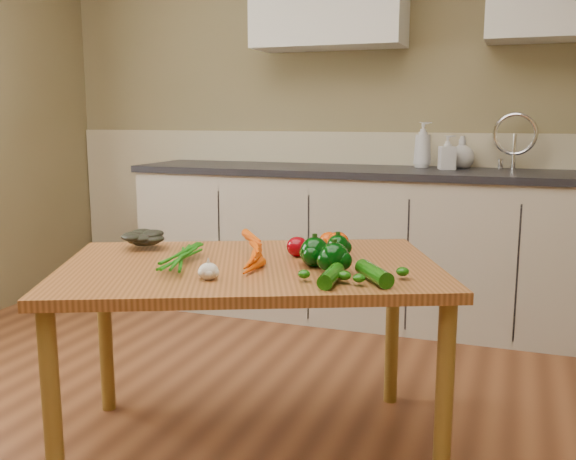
% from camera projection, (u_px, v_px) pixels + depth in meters
% --- Properties ---
extents(room, '(4.04, 5.04, 2.64)m').
position_uv_depth(room, '(154.00, 100.00, 1.88)').
color(room, brown).
rests_on(room, ground).
extents(counter_run, '(2.84, 0.64, 1.14)m').
position_uv_depth(counter_run, '(371.00, 243.00, 3.81)').
color(counter_run, '#B0A693').
rests_on(counter_run, ground).
extents(table, '(1.52, 1.28, 0.69)m').
position_uv_depth(table, '(250.00, 285.00, 2.24)').
color(table, '#A25E2F').
rests_on(table, ground).
extents(soap_bottle_a, '(0.14, 0.14, 0.27)m').
position_uv_depth(soap_bottle_a, '(423.00, 145.00, 3.77)').
color(soap_bottle_a, silver).
rests_on(soap_bottle_a, counter_run).
extents(soap_bottle_b, '(0.11, 0.11, 0.19)m').
position_uv_depth(soap_bottle_b, '(447.00, 152.00, 3.63)').
color(soap_bottle_b, silver).
rests_on(soap_bottle_b, counter_run).
extents(soap_bottle_c, '(0.18, 0.18, 0.19)m').
position_uv_depth(soap_bottle_c, '(462.00, 152.00, 3.71)').
color(soap_bottle_c, silver).
rests_on(soap_bottle_c, counter_run).
extents(carrot_bunch, '(0.29, 0.27, 0.06)m').
position_uv_depth(carrot_bunch, '(230.00, 255.00, 2.21)').
color(carrot_bunch, '#EC5405').
rests_on(carrot_bunch, table).
extents(leafy_greens, '(0.19, 0.17, 0.09)m').
position_uv_depth(leafy_greens, '(143.00, 237.00, 2.47)').
color(leafy_greens, black).
rests_on(leafy_greens, table).
extents(garlic_bulb, '(0.06, 0.06, 0.05)m').
position_uv_depth(garlic_bulb, '(209.00, 271.00, 2.01)').
color(garlic_bulb, silver).
rests_on(garlic_bulb, table).
extents(pepper_a, '(0.10, 0.10, 0.10)m').
position_uv_depth(pepper_a, '(315.00, 252.00, 2.18)').
color(pepper_a, black).
rests_on(pepper_a, table).
extents(pepper_b, '(0.08, 0.08, 0.08)m').
position_uv_depth(pepper_b, '(338.00, 247.00, 2.31)').
color(pepper_b, black).
rests_on(pepper_b, table).
extents(pepper_c, '(0.10, 0.10, 0.10)m').
position_uv_depth(pepper_c, '(334.00, 258.00, 2.09)').
color(pepper_c, black).
rests_on(pepper_c, table).
extents(tomato_a, '(0.08, 0.08, 0.07)m').
position_uv_depth(tomato_a, '(297.00, 247.00, 2.34)').
color(tomato_a, maroon).
rests_on(tomato_a, table).
extents(tomato_b, '(0.08, 0.08, 0.07)m').
position_uv_depth(tomato_b, '(329.00, 241.00, 2.45)').
color(tomato_b, '#C43C04').
rests_on(tomato_b, table).
extents(tomato_c, '(0.08, 0.08, 0.08)m').
position_uv_depth(tomato_c, '(338.00, 242.00, 2.42)').
color(tomato_c, '#C43C04').
rests_on(tomato_c, table).
extents(zucchini_a, '(0.15, 0.19, 0.05)m').
position_uv_depth(zucchini_a, '(374.00, 273.00, 1.98)').
color(zucchini_a, '#104907').
rests_on(zucchini_a, table).
extents(zucchini_b, '(0.06, 0.17, 0.05)m').
position_uv_depth(zucchini_b, '(331.00, 276.00, 1.96)').
color(zucchini_b, '#104907').
rests_on(zucchini_b, table).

